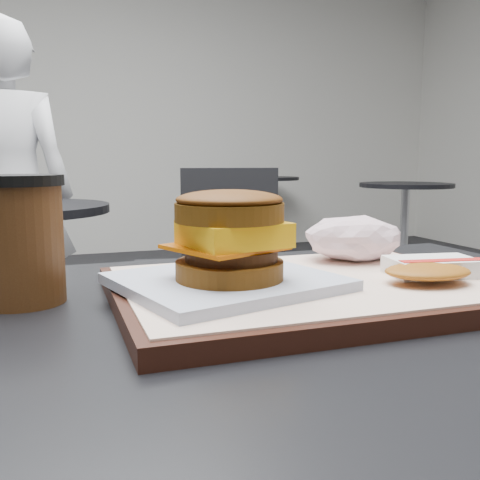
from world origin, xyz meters
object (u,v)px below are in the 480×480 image
breakfast_sandwich (229,247)px  crumpled_wrapper (354,238)px  hash_brown (430,269)px  neighbor_chair (202,259)px  coffee_cup (20,238)px  serving_tray (306,289)px  patron (11,195)px  neighbor_table (13,260)px

breakfast_sandwich → crumpled_wrapper: breakfast_sandwich is taller
hash_brown → crumpled_wrapper: 0.12m
hash_brown → neighbor_chair: bearing=82.9°
coffee_cup → neighbor_chair: coffee_cup is taller
serving_tray → patron: size_ratio=0.25×
serving_tray → patron: patron is taller
serving_tray → hash_brown: hash_brown is taller
crumpled_wrapper → coffee_cup: 0.37m
breakfast_sandwich → neighbor_table: breakfast_sandwich is taller
neighbor_chair → patron: patron is taller
breakfast_sandwich → neighbor_table: bearing=100.4°
hash_brown → neighbor_table: 1.75m
neighbor_table → patron: patron is taller
serving_tray → coffee_cup: coffee_cup is taller
serving_tray → neighbor_table: (-0.38, 1.61, -0.23)m
hash_brown → neighbor_table: (-0.50, 1.65, -0.25)m
breakfast_sandwich → patron: (-0.33, 2.15, -0.07)m
hash_brown → neighbor_chair: size_ratio=0.14×
breakfast_sandwich → neighbor_table: size_ratio=0.30×
breakfast_sandwich → coffee_cup: size_ratio=1.82×
breakfast_sandwich → coffee_cup: bearing=154.1°
coffee_cup → neighbor_table: 1.57m
breakfast_sandwich → hash_brown: breakfast_sandwich is taller
neighbor_table → neighbor_chair: bearing=-0.7°
hash_brown → neighbor_chair: neighbor_chair is taller
hash_brown → coffee_cup: size_ratio=1.00×
breakfast_sandwich → coffee_cup: coffee_cup is taller
crumpled_wrapper → neighbor_table: bearing=107.6°
hash_brown → patron: patron is taller
crumpled_wrapper → patron: size_ratio=0.08×
neighbor_chair → hash_brown: bearing=-97.1°
crumpled_wrapper → coffee_cup: size_ratio=0.96×
serving_tray → patron: 2.18m
breakfast_sandwich → coffee_cup: 0.20m
patron → breakfast_sandwich: bearing=110.3°
neighbor_chair → patron: size_ratio=0.58×
serving_tray → crumpled_wrapper: bearing=37.9°
neighbor_chair → patron: (-0.74, 0.53, 0.25)m
coffee_cup → neighbor_chair: size_ratio=0.14×
coffee_cup → patron: 2.06m
crumpled_wrapper → coffee_cup: coffee_cup is taller
neighbor_table → neighbor_chair: neighbor_chair is taller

